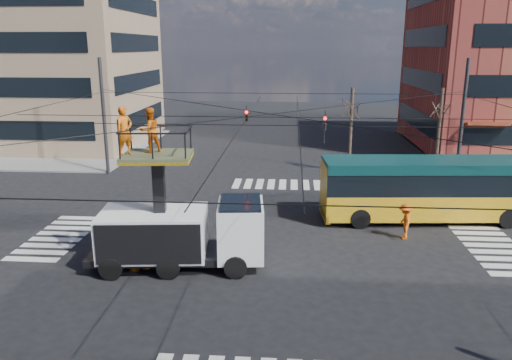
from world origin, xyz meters
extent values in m
plane|color=black|center=(0.00, 0.00, 0.00)|extent=(120.00, 120.00, 0.00)
cube|color=slate|center=(-21.00, 21.00, 0.06)|extent=(18.00, 18.00, 0.12)
cube|color=black|center=(-22.00, 16.00, 2.33)|extent=(15.30, 0.12, 1.50)
cube|color=black|center=(-13.00, 24.00, 2.33)|extent=(0.12, 13.60, 1.50)
cube|color=black|center=(-13.00, 24.00, 5.67)|extent=(0.12, 13.60, 1.50)
cube|color=black|center=(-13.00, 24.00, 9.00)|extent=(0.12, 13.60, 1.50)
cube|color=black|center=(-13.00, 24.00, 12.33)|extent=(0.12, 13.60, 1.50)
cube|color=black|center=(12.00, 24.00, 2.45)|extent=(0.12, 13.60, 1.58)
cube|color=black|center=(12.00, 24.00, 5.95)|extent=(0.12, 13.60, 1.57)
cube|color=black|center=(12.00, 24.00, 9.45)|extent=(0.12, 13.60, 1.57)
cylinder|color=#2D2D30|center=(12.00, 12.00, 4.00)|extent=(0.24, 0.24, 8.00)
cylinder|color=#2D2D30|center=(-12.00, 12.00, 4.00)|extent=(0.24, 0.24, 8.00)
cylinder|color=black|center=(0.00, 12.00, 5.70)|extent=(24.00, 0.03, 0.03)
cylinder|color=black|center=(-12.00, 0.00, 5.70)|extent=(0.03, 24.00, 0.03)
cylinder|color=black|center=(0.00, -12.00, 5.70)|extent=(24.00, 0.03, 0.03)
cylinder|color=black|center=(0.00, 0.00, 5.90)|extent=(24.02, 24.02, 0.03)
cylinder|color=black|center=(0.00, 0.00, 5.90)|extent=(24.02, 24.02, 0.03)
cylinder|color=black|center=(0.00, -1.20, 5.60)|extent=(24.00, 0.03, 0.03)
cylinder|color=black|center=(0.00, 1.20, 5.60)|extent=(24.00, 0.03, 0.03)
cylinder|color=black|center=(-1.20, 0.00, 5.50)|extent=(0.03, 24.00, 0.03)
cylinder|color=black|center=(1.20, 0.00, 5.50)|extent=(0.03, 24.00, 0.03)
imported|color=black|center=(2.50, 3.00, 5.10)|extent=(0.16, 0.20, 1.00)
imported|color=black|center=(-1.50, 5.00, 5.35)|extent=(0.26, 1.24, 0.50)
cylinder|color=#382B21|center=(5.00, 13.50, 3.00)|extent=(0.24, 0.24, 6.00)
cylinder|color=#382B21|center=(11.00, 13.50, 3.00)|extent=(0.24, 0.24, 6.00)
cube|color=black|center=(-3.66, -2.76, 0.55)|extent=(7.18, 2.85, 0.30)
cube|color=silver|center=(-1.07, -2.52, 1.55)|extent=(2.02, 2.56, 2.20)
cube|color=black|center=(-1.07, -2.52, 2.35)|extent=(1.81, 2.44, 0.80)
cube|color=silver|center=(-4.56, -2.85, 1.45)|extent=(4.42, 2.88, 1.80)
cylinder|color=black|center=(-1.16, -3.68, 0.45)|extent=(0.93, 0.43, 0.90)
cylinder|color=black|center=(-1.38, -1.39, 0.45)|extent=(0.93, 0.43, 0.90)
cylinder|color=black|center=(-3.75, -3.93, 0.45)|extent=(0.93, 0.43, 0.90)
cylinder|color=black|center=(-3.97, -1.64, 0.45)|extent=(0.93, 0.43, 0.90)
cylinder|color=black|center=(-5.94, -4.13, 0.45)|extent=(0.93, 0.43, 0.90)
cylinder|color=black|center=(-6.16, -1.84, 0.45)|extent=(0.93, 0.43, 0.90)
cube|color=black|center=(-4.26, -2.82, 3.02)|extent=(0.49, 0.49, 3.25)
cube|color=#46482B|center=(-4.26, -2.82, 4.65)|extent=(2.79, 2.33, 0.12)
cube|color=yellow|center=(-4.26, -2.82, 4.53)|extent=(2.79, 2.33, 0.12)
imported|color=#D5600D|center=(-5.38, -3.13, 5.63)|extent=(0.76, 0.80, 1.84)
imported|color=#D5600D|center=(-4.56, -2.63, 5.58)|extent=(1.06, 1.06, 1.74)
cube|color=#C49812|center=(8.20, 3.69, 0.95)|extent=(11.45, 3.46, 1.30)
cube|color=black|center=(8.20, 3.69, 2.15)|extent=(11.44, 3.41, 1.10)
cube|color=#0C3435|center=(8.20, 3.69, 2.95)|extent=(11.45, 3.46, 0.50)
cube|color=#C49812|center=(2.68, 3.27, 1.60)|extent=(0.44, 2.48, 2.80)
cube|color=black|center=(2.63, 3.26, 0.45)|extent=(0.35, 2.60, 0.30)
cube|color=gold|center=(2.78, 3.27, 2.85)|extent=(0.22, 1.60, 0.35)
cylinder|color=black|center=(4.36, 2.21, 0.50)|extent=(1.02, 0.38, 1.00)
cylinder|color=black|center=(4.18, 4.56, 0.50)|extent=(1.02, 0.38, 1.00)
cylinder|color=black|center=(11.67, 2.77, 0.50)|extent=(1.02, 0.38, 1.00)
cylinder|color=black|center=(11.49, 5.13, 0.50)|extent=(1.02, 0.38, 1.00)
cone|color=#D76009|center=(-5.28, -3.29, 0.35)|extent=(0.36, 0.36, 0.69)
imported|color=orange|center=(-4.91, -3.09, 0.87)|extent=(0.47, 1.04, 1.75)
imported|color=#F05B0F|center=(6.22, 0.94, 0.84)|extent=(0.63, 1.09, 1.69)
camera|label=1|loc=(0.92, -21.34, 8.71)|focal=35.00mm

